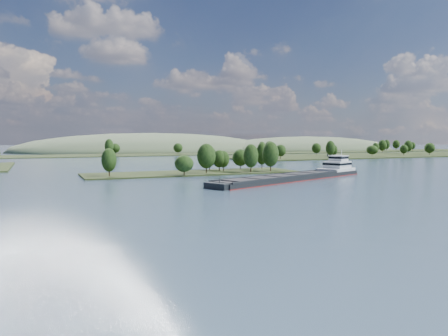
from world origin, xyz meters
name	(u,v)px	position (x,y,z in m)	size (l,w,h in m)	color
ground	(251,187)	(0.00, 120.00, 0.00)	(1800.00, 1800.00, 0.00)	#35475D
tree_island	(211,164)	(8.31, 178.23, 4.48)	(100.00, 32.60, 15.51)	black
right_bank	(386,154)	(231.09, 299.58, 1.03)	(320.00, 90.00, 15.13)	black
back_shoreline	(125,154)	(9.88, 399.76, 0.74)	(900.00, 60.00, 16.08)	black
hill_east	(307,150)	(260.00, 470.00, 0.00)	(260.00, 140.00, 36.00)	#48593D
hill_west	(152,151)	(60.00, 500.00, 0.00)	(320.00, 160.00, 44.00)	#48593D
cargo_barge	(301,175)	(31.83, 137.50, 1.50)	(85.18, 43.69, 11.91)	black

